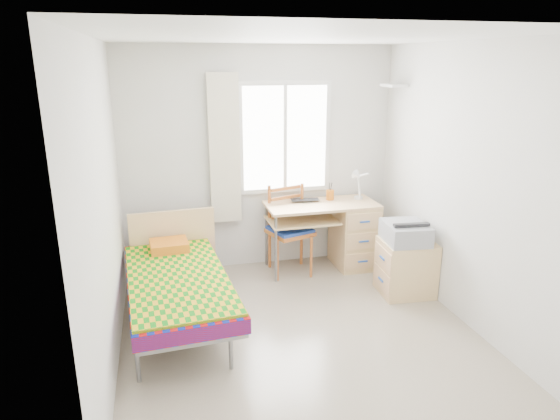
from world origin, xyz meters
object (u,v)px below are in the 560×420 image
Objects in this scene: bed at (177,280)px; printer at (406,232)px; chair at (289,225)px; desk at (348,231)px; cabinet at (406,267)px.

bed is 3.80× the size of printer.
printer is (2.37, -0.01, 0.29)m from bed.
chair is (1.34, 0.87, 0.17)m from bed.
desk is 2.47× the size of printer.
chair is 1.36m from printer.
chair reaches higher than bed.
printer is at bearing -58.35° from chair.
desk is 2.21× the size of cabinet.
desk reaches higher than cabinet.
desk is at bearing 114.44° from cabinet.
desk is 0.75m from chair.
desk is (2.08, 0.85, 0.03)m from bed.
printer reaches higher than cabinet.
chair reaches higher than desk.
printer is at bearing -173.58° from cabinet.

